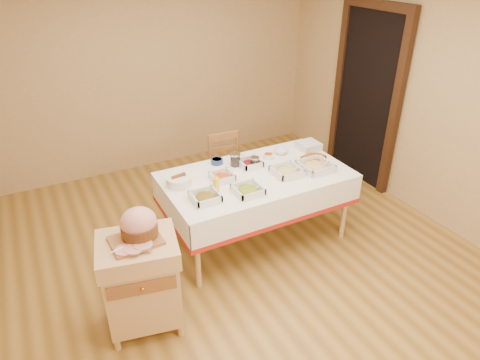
% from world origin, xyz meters
% --- Properties ---
extents(room_shell, '(5.00, 5.00, 5.00)m').
position_xyz_m(room_shell, '(0.00, 0.00, 1.30)').
color(room_shell, olive).
rests_on(room_shell, ground).
extents(doorway, '(0.09, 1.10, 2.20)m').
position_xyz_m(doorway, '(2.20, 0.90, 1.11)').
color(doorway, black).
rests_on(doorway, ground).
extents(dining_table, '(1.82, 1.02, 0.76)m').
position_xyz_m(dining_table, '(0.30, 0.30, 0.60)').
color(dining_table, tan).
rests_on(dining_table, ground).
extents(butcher_cart, '(0.67, 0.60, 0.83)m').
position_xyz_m(butcher_cart, '(-1.07, -0.32, 0.47)').
color(butcher_cart, tan).
rests_on(butcher_cart, ground).
extents(dining_chair, '(0.42, 0.40, 0.88)m').
position_xyz_m(dining_chair, '(0.34, 1.00, 0.45)').
color(dining_chair, '#935D30').
rests_on(dining_chair, ground).
extents(ham_on_board, '(0.38, 0.36, 0.25)m').
position_xyz_m(ham_on_board, '(-1.03, -0.29, 0.94)').
color(ham_on_board, '#935D30').
rests_on(ham_on_board, butcher_cart).
extents(serving_dish_a, '(0.24, 0.24, 0.10)m').
position_xyz_m(serving_dish_a, '(-0.34, 0.08, 0.79)').
color(serving_dish_a, silver).
rests_on(serving_dish_a, dining_table).
extents(serving_dish_b, '(0.24, 0.24, 0.10)m').
position_xyz_m(serving_dish_b, '(0.05, 0.01, 0.79)').
color(serving_dish_b, silver).
rests_on(serving_dish_b, dining_table).
extents(serving_dish_c, '(0.26, 0.26, 0.11)m').
position_xyz_m(serving_dish_c, '(0.56, 0.15, 0.79)').
color(serving_dish_c, silver).
rests_on(serving_dish_c, dining_table).
extents(serving_dish_d, '(0.30, 0.30, 0.11)m').
position_xyz_m(serving_dish_d, '(0.87, 0.11, 0.80)').
color(serving_dish_d, silver).
rests_on(serving_dish_d, dining_table).
extents(serving_dish_e, '(0.21, 0.20, 0.10)m').
position_xyz_m(serving_dish_e, '(-0.04, 0.35, 0.79)').
color(serving_dish_e, silver).
rests_on(serving_dish_e, dining_table).
extents(serving_dish_f, '(0.22, 0.21, 0.10)m').
position_xyz_m(serving_dish_f, '(0.33, 0.48, 0.79)').
color(serving_dish_f, silver).
rests_on(serving_dish_f, dining_table).
extents(small_bowl_left, '(0.13, 0.13, 0.06)m').
position_xyz_m(small_bowl_left, '(-0.45, 0.54, 0.79)').
color(small_bowl_left, silver).
rests_on(small_bowl_left, dining_table).
extents(small_bowl_mid, '(0.12, 0.12, 0.05)m').
position_xyz_m(small_bowl_mid, '(0.06, 0.69, 0.79)').
color(small_bowl_mid, navy).
rests_on(small_bowl_mid, dining_table).
extents(small_bowl_right, '(0.10, 0.10, 0.05)m').
position_xyz_m(small_bowl_right, '(0.59, 0.55, 0.79)').
color(small_bowl_right, silver).
rests_on(small_bowl_right, dining_table).
extents(bowl_white_imported, '(0.16, 0.16, 0.03)m').
position_xyz_m(bowl_white_imported, '(0.31, 0.70, 0.78)').
color(bowl_white_imported, silver).
rests_on(bowl_white_imported, dining_table).
extents(bowl_small_imported, '(0.15, 0.15, 0.04)m').
position_xyz_m(bowl_small_imported, '(0.77, 0.59, 0.78)').
color(bowl_small_imported, silver).
rests_on(bowl_small_imported, dining_table).
extents(preserve_jar_left, '(0.11, 0.11, 0.14)m').
position_xyz_m(preserve_jar_left, '(0.20, 0.56, 0.82)').
color(preserve_jar_left, silver).
rests_on(preserve_jar_left, dining_table).
extents(preserve_jar_right, '(0.09, 0.09, 0.12)m').
position_xyz_m(preserve_jar_right, '(0.36, 0.43, 0.81)').
color(preserve_jar_right, silver).
rests_on(preserve_jar_right, dining_table).
extents(mustard_bottle, '(0.05, 0.05, 0.17)m').
position_xyz_m(mustard_bottle, '(-0.18, 0.18, 0.84)').
color(mustard_bottle, yellow).
rests_on(mustard_bottle, dining_table).
extents(bread_basket, '(0.24, 0.24, 0.10)m').
position_xyz_m(bread_basket, '(-0.45, 0.44, 0.80)').
color(bread_basket, white).
rests_on(bread_basket, dining_table).
extents(plate_stack, '(0.22, 0.22, 0.08)m').
position_xyz_m(plate_stack, '(1.10, 0.54, 0.80)').
color(plate_stack, silver).
rests_on(plate_stack, dining_table).
extents(brass_platter, '(0.30, 0.22, 0.04)m').
position_xyz_m(brass_platter, '(0.98, 0.29, 0.78)').
color(brass_platter, gold).
rests_on(brass_platter, dining_table).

